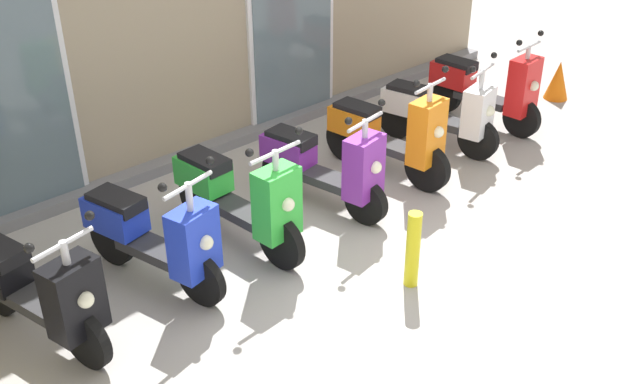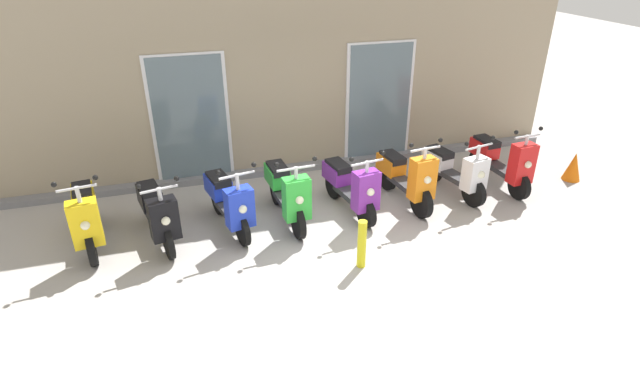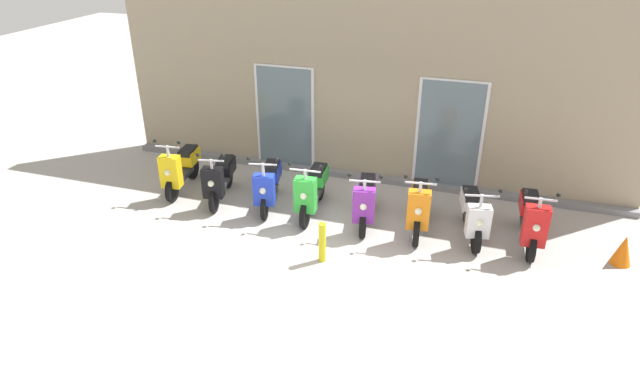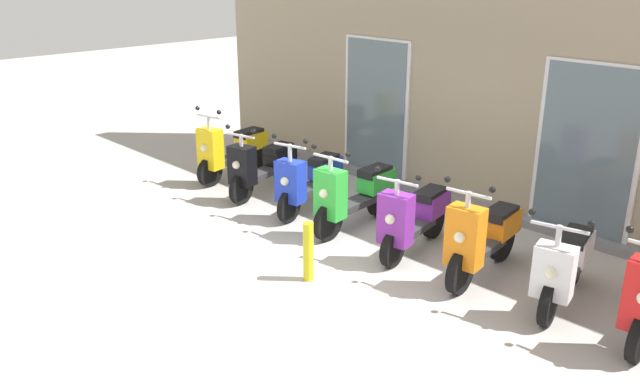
{
  "view_description": "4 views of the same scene",
  "coord_description": "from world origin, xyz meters",
  "px_view_note": "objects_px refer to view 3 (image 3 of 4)",
  "views": [
    {
      "loc": [
        -3.84,
        -3.56,
        3.73
      ],
      "look_at": [
        0.07,
        0.61,
        0.51
      ],
      "focal_mm": 40.83,
      "sensor_mm": 36.0,
      "label": 1
    },
    {
      "loc": [
        -1.98,
        -5.6,
        4.01
      ],
      "look_at": [
        -0.04,
        0.84,
        0.54
      ],
      "focal_mm": 28.09,
      "sensor_mm": 36.0,
      "label": 2
    },
    {
      "loc": [
        2.44,
        -7.57,
        5.08
      ],
      "look_at": [
        -0.14,
        0.38,
        0.83
      ],
      "focal_mm": 30.64,
      "sensor_mm": 36.0,
      "label": 3
    },
    {
      "loc": [
        5.01,
        -4.98,
        3.47
      ],
      "look_at": [
        -0.53,
        0.44,
        0.67
      ],
      "focal_mm": 36.47,
      "sensor_mm": 36.0,
      "label": 4
    }
  ],
  "objects_px": {
    "scooter_yellow": "(181,168)",
    "scooter_black": "(220,177)",
    "scooter_blue": "(269,183)",
    "scooter_white": "(473,213)",
    "scooter_red": "(531,219)",
    "scooter_purple": "(365,199)",
    "traffic_cone": "(623,250)",
    "curb_bollard": "(322,242)",
    "scooter_green": "(312,189)",
    "scooter_orange": "(419,206)"
  },
  "relations": [
    {
      "from": "scooter_yellow",
      "to": "scooter_black",
      "type": "relative_size",
      "value": 1.01
    },
    {
      "from": "scooter_blue",
      "to": "scooter_white",
      "type": "distance_m",
      "value": 3.82
    },
    {
      "from": "scooter_red",
      "to": "scooter_black",
      "type": "bearing_deg",
      "value": -178.98
    },
    {
      "from": "scooter_purple",
      "to": "traffic_cone",
      "type": "distance_m",
      "value": 4.29
    },
    {
      "from": "scooter_blue",
      "to": "curb_bollard",
      "type": "bearing_deg",
      "value": -43.63
    },
    {
      "from": "scooter_red",
      "to": "traffic_cone",
      "type": "relative_size",
      "value": 3.05
    },
    {
      "from": "scooter_green",
      "to": "scooter_yellow",
      "type": "bearing_deg",
      "value": 177.58
    },
    {
      "from": "scooter_purple",
      "to": "curb_bollard",
      "type": "bearing_deg",
      "value": -104.02
    },
    {
      "from": "scooter_black",
      "to": "scooter_orange",
      "type": "bearing_deg",
      "value": 0.05
    },
    {
      "from": "scooter_yellow",
      "to": "scooter_white",
      "type": "height_order",
      "value": "scooter_yellow"
    },
    {
      "from": "scooter_black",
      "to": "scooter_purple",
      "type": "xyz_separation_m",
      "value": [
        2.94,
        -0.01,
        -0.01
      ]
    },
    {
      "from": "scooter_yellow",
      "to": "traffic_cone",
      "type": "bearing_deg",
      "value": -1.26
    },
    {
      "from": "scooter_green",
      "to": "scooter_purple",
      "type": "relative_size",
      "value": 1.08
    },
    {
      "from": "scooter_black",
      "to": "scooter_green",
      "type": "xyz_separation_m",
      "value": [
        1.91,
        0.01,
        0.03
      ]
    },
    {
      "from": "scooter_orange",
      "to": "curb_bollard",
      "type": "bearing_deg",
      "value": -132.1
    },
    {
      "from": "scooter_blue",
      "to": "scooter_green",
      "type": "bearing_deg",
      "value": -0.57
    },
    {
      "from": "scooter_yellow",
      "to": "scooter_green",
      "type": "xyz_separation_m",
      "value": [
        2.87,
        -0.12,
        0.01
      ]
    },
    {
      "from": "scooter_red",
      "to": "traffic_cone",
      "type": "height_order",
      "value": "scooter_red"
    },
    {
      "from": "scooter_blue",
      "to": "scooter_white",
      "type": "bearing_deg",
      "value": 1.02
    },
    {
      "from": "scooter_white",
      "to": "scooter_orange",
      "type": "bearing_deg",
      "value": -174.89
    },
    {
      "from": "traffic_cone",
      "to": "scooter_orange",
      "type": "bearing_deg",
      "value": 179.09
    },
    {
      "from": "scooter_white",
      "to": "scooter_green",
      "type": "bearing_deg",
      "value": -178.5
    },
    {
      "from": "scooter_green",
      "to": "traffic_cone",
      "type": "height_order",
      "value": "scooter_green"
    },
    {
      "from": "scooter_orange",
      "to": "scooter_blue",
      "type": "bearing_deg",
      "value": 179.69
    },
    {
      "from": "scooter_purple",
      "to": "scooter_orange",
      "type": "bearing_deg",
      "value": 1.06
    },
    {
      "from": "curb_bollard",
      "to": "traffic_cone",
      "type": "distance_m",
      "value": 4.86
    },
    {
      "from": "scooter_black",
      "to": "curb_bollard",
      "type": "distance_m",
      "value": 2.97
    },
    {
      "from": "scooter_white",
      "to": "scooter_red",
      "type": "xyz_separation_m",
      "value": [
        0.95,
        0.02,
        0.05
      ]
    },
    {
      "from": "scooter_green",
      "to": "curb_bollard",
      "type": "relative_size",
      "value": 2.32
    },
    {
      "from": "traffic_cone",
      "to": "scooter_blue",
      "type": "bearing_deg",
      "value": 179.37
    },
    {
      "from": "scooter_white",
      "to": "traffic_cone",
      "type": "xyz_separation_m",
      "value": [
        2.39,
        -0.14,
        -0.19
      ]
    },
    {
      "from": "scooter_blue",
      "to": "scooter_purple",
      "type": "distance_m",
      "value": 1.92
    },
    {
      "from": "scooter_blue",
      "to": "curb_bollard",
      "type": "relative_size",
      "value": 2.13
    },
    {
      "from": "scooter_green",
      "to": "scooter_red",
      "type": "bearing_deg",
      "value": 1.37
    },
    {
      "from": "scooter_white",
      "to": "traffic_cone",
      "type": "height_order",
      "value": "scooter_white"
    },
    {
      "from": "scooter_yellow",
      "to": "curb_bollard",
      "type": "height_order",
      "value": "scooter_yellow"
    },
    {
      "from": "scooter_yellow",
      "to": "scooter_blue",
      "type": "bearing_deg",
      "value": -3.24
    },
    {
      "from": "scooter_black",
      "to": "scooter_blue",
      "type": "xyz_separation_m",
      "value": [
        1.02,
        0.02,
        0.01
      ]
    },
    {
      "from": "scooter_orange",
      "to": "traffic_cone",
      "type": "relative_size",
      "value": 3.04
    },
    {
      "from": "scooter_blue",
      "to": "scooter_yellow",
      "type": "bearing_deg",
      "value": 176.76
    },
    {
      "from": "scooter_purple",
      "to": "scooter_red",
      "type": "distance_m",
      "value": 2.85
    },
    {
      "from": "scooter_purple",
      "to": "traffic_cone",
      "type": "xyz_separation_m",
      "value": [
        4.29,
        -0.03,
        -0.21
      ]
    },
    {
      "from": "scooter_green",
      "to": "traffic_cone",
      "type": "relative_size",
      "value": 3.13
    },
    {
      "from": "scooter_purple",
      "to": "scooter_red",
      "type": "height_order",
      "value": "scooter_red"
    },
    {
      "from": "traffic_cone",
      "to": "curb_bollard",
      "type": "bearing_deg",
      "value": -163.09
    },
    {
      "from": "curb_bollard",
      "to": "traffic_cone",
      "type": "height_order",
      "value": "curb_bollard"
    },
    {
      "from": "scooter_black",
      "to": "curb_bollard",
      "type": "xyz_separation_m",
      "value": [
        2.58,
        -1.46,
        -0.13
      ]
    },
    {
      "from": "scooter_green",
      "to": "scooter_purple",
      "type": "height_order",
      "value": "scooter_green"
    },
    {
      "from": "scooter_black",
      "to": "scooter_white",
      "type": "relative_size",
      "value": 1.02
    },
    {
      "from": "scooter_green",
      "to": "curb_bollard",
      "type": "distance_m",
      "value": 1.62
    }
  ]
}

